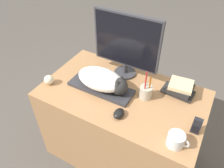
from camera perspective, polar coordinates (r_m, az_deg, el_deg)
name	(u,v)px	position (r m, az deg, el deg)	size (l,w,h in m)	color
desk	(121,125)	(1.80, 2.39, -10.71)	(1.15, 0.67, 0.72)	#9E7047
keyboard	(101,88)	(1.56, -2.90, -0.95)	(0.47, 0.17, 0.02)	#2D2D33
cat	(103,80)	(1.50, -2.24, 1.04)	(0.38, 0.20, 0.14)	white
monitor	(126,43)	(1.56, 3.76, 10.64)	(0.50, 0.17, 0.49)	#333338
computer_mouse	(119,113)	(1.38, 1.80, -7.70)	(0.06, 0.09, 0.04)	black
coffee_mug	(176,140)	(1.28, 16.42, -13.82)	(0.12, 0.10, 0.08)	silver
pen_cup	(146,92)	(1.49, 8.85, -1.98)	(0.09, 0.09, 0.23)	#B2A893
baseball	(49,80)	(1.66, -16.15, 1.07)	(0.07, 0.07, 0.07)	beige
phone	(196,126)	(1.36, 21.20, -10.19)	(0.05, 0.03, 0.11)	black
book_stack	(180,88)	(1.58, 17.23, -1.09)	(0.22, 0.16, 0.09)	black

